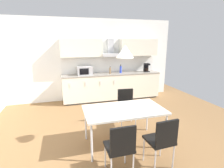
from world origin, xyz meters
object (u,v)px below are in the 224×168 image
object	(u,v)px
coffee_maker	(146,67)
bottle_blue	(121,69)
dining_table	(124,111)
bottle_brown	(110,70)
pendant_lamp	(125,52)
microwave	(85,71)
chair_near_right	(162,138)
chair_near_left	(121,145)
chair_far_right	(126,103)

from	to	relation	value
coffee_maker	bottle_blue	bearing A→B (deg)	-178.42
coffee_maker	dining_table	bearing A→B (deg)	-123.78
bottle_brown	bottle_blue	size ratio (longest dim) A/B	0.89
pendant_lamp	coffee_maker	bearing A→B (deg)	56.22
microwave	chair_near_right	world-z (taller)	microwave
bottle_brown	chair_near_right	size ratio (longest dim) A/B	0.30
chair_near_left	pendant_lamp	bearing A→B (deg)	67.22
chair_near_right	bottle_brown	bearing A→B (deg)	88.11
bottle_brown	bottle_blue	bearing A→B (deg)	5.08
bottle_brown	chair_near_left	size ratio (longest dim) A/B	0.30
chair_near_right	chair_near_left	bearing A→B (deg)	-179.98
coffee_maker	bottle_brown	xyz separation A→B (m)	(-1.39, -0.06, -0.04)
chair_near_right	chair_far_right	distance (m)	1.63
dining_table	pendant_lamp	bearing A→B (deg)	-90.00
coffee_maker	bottle_brown	world-z (taller)	coffee_maker
microwave	bottle_brown	distance (m)	0.85
dining_table	chair_near_left	world-z (taller)	chair_near_left
pendant_lamp	dining_table	bearing A→B (deg)	90.00
dining_table	chair_near_right	size ratio (longest dim) A/B	1.75
chair_near_left	chair_near_right	bearing A→B (deg)	0.02
chair_far_right	chair_near_left	world-z (taller)	same
bottle_brown	chair_near_left	world-z (taller)	bottle_brown
bottle_brown	microwave	bearing A→B (deg)	177.61
chair_near_right	microwave	bearing A→B (deg)	101.73
chair_near_left	pendant_lamp	world-z (taller)	pendant_lamp
bottle_blue	pendant_lamp	distance (m)	2.97
microwave	chair_near_left	distance (m)	3.59
chair_near_right	coffee_maker	bearing A→B (deg)	67.23
bottle_blue	chair_far_right	size ratio (longest dim) A/B	0.34
microwave	dining_table	size ratio (longest dim) A/B	0.32
bottle_blue	chair_near_left	distance (m)	3.78
chair_far_right	chair_near_left	bearing A→B (deg)	-113.05
bottle_blue	dining_table	xyz separation A→B (m)	(-0.85, -2.74, -0.35)
dining_table	pendant_lamp	xyz separation A→B (m)	(0.00, -0.00, 1.13)
dining_table	microwave	bearing A→B (deg)	98.10
bottle_blue	pendant_lamp	bearing A→B (deg)	-107.28
chair_near_right	pendant_lamp	world-z (taller)	pendant_lamp
microwave	chair_near_left	size ratio (longest dim) A/B	0.55
dining_table	chair_near_left	distance (m)	0.90
chair_far_right	pendant_lamp	distance (m)	1.57
coffee_maker	bottle_brown	distance (m)	1.39
coffee_maker	chair_far_right	bearing A→B (deg)	-127.52
microwave	bottle_blue	size ratio (longest dim) A/B	1.64
coffee_maker	chair_far_right	xyz separation A→B (m)	(-1.50, -1.95, -0.54)
chair_near_right	dining_table	bearing A→B (deg)	113.17
bottle_brown	chair_far_right	bearing A→B (deg)	-93.44
chair_far_right	dining_table	bearing A→B (deg)	-113.32
dining_table	pendant_lamp	world-z (taller)	pendant_lamp
bottle_blue	dining_table	distance (m)	2.89
chair_near_left	chair_far_right	bearing A→B (deg)	66.95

